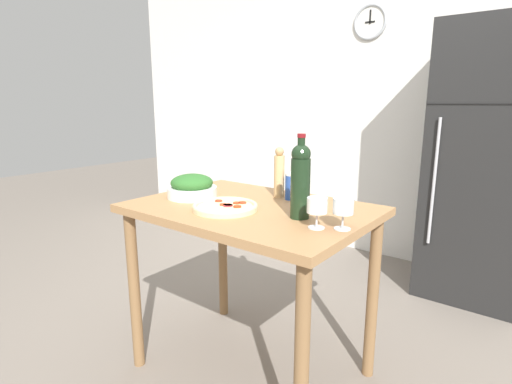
# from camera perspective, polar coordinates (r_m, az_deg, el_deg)

# --- Properties ---
(ground_plane) EXTENTS (14.00, 14.00, 0.00)m
(ground_plane) POSITION_cam_1_polar(r_m,az_deg,el_deg) (2.28, -0.66, -23.90)
(ground_plane) COLOR slate
(wall_back) EXTENTS (6.40, 0.08, 2.60)m
(wall_back) POSITION_cam_1_polar(r_m,az_deg,el_deg) (3.63, 19.78, 11.06)
(wall_back) COLOR silver
(wall_back) RESTS_ON ground_plane
(refrigerator) EXTENTS (0.66, 0.65, 1.88)m
(refrigerator) POSITION_cam_1_polar(r_m,az_deg,el_deg) (3.15, 29.80, 3.32)
(refrigerator) COLOR black
(refrigerator) RESTS_ON ground_plane
(prep_counter) EXTENTS (1.11, 0.79, 0.88)m
(prep_counter) POSITION_cam_1_polar(r_m,az_deg,el_deg) (1.93, -0.72, -5.57)
(prep_counter) COLOR #A87A4C
(prep_counter) RESTS_ON ground_plane
(wine_bottle) EXTENTS (0.08, 0.08, 0.36)m
(wine_bottle) POSITION_cam_1_polar(r_m,az_deg,el_deg) (1.67, 6.37, 1.80)
(wine_bottle) COLOR black
(wine_bottle) RESTS_ON prep_counter
(wine_glass_near) EXTENTS (0.08, 0.08, 0.12)m
(wine_glass_near) POSITION_cam_1_polar(r_m,az_deg,el_deg) (1.56, 8.72, -2.11)
(wine_glass_near) COLOR silver
(wine_glass_near) RESTS_ON prep_counter
(wine_glass_far) EXTENTS (0.08, 0.08, 0.12)m
(wine_glass_far) POSITION_cam_1_polar(r_m,az_deg,el_deg) (1.56, 12.36, -2.22)
(wine_glass_far) COLOR silver
(wine_glass_far) RESTS_ON prep_counter
(pepper_mill) EXTENTS (0.05, 0.05, 0.26)m
(pepper_mill) POSITION_cam_1_polar(r_m,az_deg,el_deg) (2.05, 3.31, 2.71)
(pepper_mill) COLOR tan
(pepper_mill) RESTS_ON prep_counter
(salad_bowl) EXTENTS (0.25, 0.25, 0.12)m
(salad_bowl) POSITION_cam_1_polar(r_m,az_deg,el_deg) (2.08, -9.13, 0.72)
(salad_bowl) COLOR white
(salad_bowl) RESTS_ON prep_counter
(homemade_pizza) EXTENTS (0.30, 0.30, 0.03)m
(homemade_pizza) POSITION_cam_1_polar(r_m,az_deg,el_deg) (1.83, -4.42, -2.11)
(homemade_pizza) COLOR beige
(homemade_pizza) RESTS_ON prep_counter
(salt_canister) EXTENTS (0.06, 0.06, 0.14)m
(salt_canister) POSITION_cam_1_polar(r_m,az_deg,el_deg) (2.01, 5.10, 0.82)
(salt_canister) COLOR #284CA3
(salt_canister) RESTS_ON prep_counter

